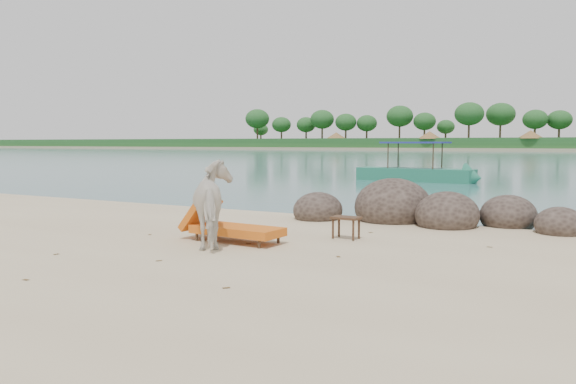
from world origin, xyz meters
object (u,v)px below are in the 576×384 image
Objects in this scene: side_table at (346,229)px; boulders at (417,212)px; cow at (216,204)px; lounge_chair at (237,226)px; boat_near at (415,148)px.

boulders is at bearing 83.30° from side_table.
lounge_chair is at bearing -153.20° from cow.
cow is at bearing -116.27° from boulders.
boulders is at bearing 66.46° from lounge_chair.
boat_near is at bearing 99.65° from lounge_chair.
boat_near is at bearing 106.28° from boulders.
boulders is 5.41m from cow.
cow is (-2.38, -4.83, 0.53)m from boulders.
boulders is 15.85m from boat_near.
boulders is 12.02× the size of side_table.
side_table is 0.08× the size of boat_near.
cow reaches higher than boulders.
lounge_chair is at bearing -77.85° from boat_near.
lounge_chair is 0.34× the size of boat_near.
side_table is 0.24× the size of lounge_chair.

